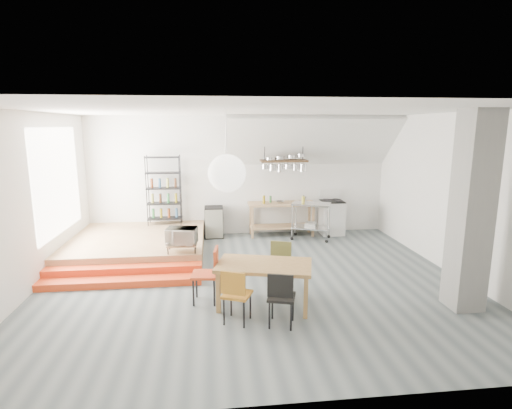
{
  "coord_description": "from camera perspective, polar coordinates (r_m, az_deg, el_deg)",
  "views": [
    {
      "loc": [
        -0.78,
        -7.23,
        2.94
      ],
      "look_at": [
        0.13,
        0.8,
        1.34
      ],
      "focal_mm": 28.0,
      "sensor_mm": 36.0,
      "label": 1
    }
  ],
  "objects": [
    {
      "name": "floor",
      "position": [
        7.84,
        -0.32,
        -10.82
      ],
      "size": [
        8.0,
        8.0,
        0.0
      ],
      "primitive_type": "plane",
      "color": "#515A5E",
      "rests_on": "ground"
    },
    {
      "name": "wall_back",
      "position": [
        10.84,
        -2.32,
        4.08
      ],
      "size": [
        8.0,
        0.04,
        3.2
      ],
      "primitive_type": "cube",
      "color": "silver",
      "rests_on": "ground"
    },
    {
      "name": "wall_left",
      "position": [
        8.03,
        -30.03,
        0.07
      ],
      "size": [
        0.04,
        7.0,
        3.2
      ],
      "primitive_type": "cube",
      "color": "silver",
      "rests_on": "ground"
    },
    {
      "name": "wall_right",
      "position": [
        8.77,
        26.64,
        1.21
      ],
      "size": [
        0.04,
        7.0,
        3.2
      ],
      "primitive_type": "cube",
      "color": "silver",
      "rests_on": "ground"
    },
    {
      "name": "ceiling",
      "position": [
        7.28,
        -0.35,
        13.24
      ],
      "size": [
        8.0,
        7.0,
        0.02
      ],
      "primitive_type": "cube",
      "color": "white",
      "rests_on": "wall_back"
    },
    {
      "name": "slope_ceiling",
      "position": [
        10.46,
        7.89,
        8.95
      ],
      "size": [
        4.4,
        1.44,
        1.32
      ],
      "primitive_type": "cube",
      "rotation": [
        -0.73,
        0.0,
        0.0
      ],
      "color": "white",
      "rests_on": "wall_back"
    },
    {
      "name": "window_pane",
      "position": [
        9.37,
        -26.45,
        3.03
      ],
      "size": [
        0.02,
        2.5,
        2.2
      ],
      "primitive_type": "cube",
      "color": "white",
      "rests_on": "wall_left"
    },
    {
      "name": "platform",
      "position": [
        9.78,
        -16.43,
        -5.55
      ],
      "size": [
        3.0,
        3.0,
        0.4
      ],
      "primitive_type": "cube",
      "color": "#9D744E",
      "rests_on": "ground"
    },
    {
      "name": "step_lower",
      "position": [
        8.01,
        -18.75,
        -10.44
      ],
      "size": [
        3.0,
        0.35,
        0.13
      ],
      "primitive_type": "cube",
      "color": "#E7441B",
      "rests_on": "ground"
    },
    {
      "name": "step_upper",
      "position": [
        8.31,
        -18.27,
        -9.14
      ],
      "size": [
        3.0,
        0.35,
        0.27
      ],
      "primitive_type": "cube",
      "color": "#E7441B",
      "rests_on": "ground"
    },
    {
      "name": "concrete_column",
      "position": [
        7.16,
        28.4,
        -0.95
      ],
      "size": [
        0.5,
        0.5,
        3.2
      ],
      "primitive_type": "cube",
      "color": "gray",
      "rests_on": "ground"
    },
    {
      "name": "kitchen_counter",
      "position": [
        10.8,
        3.68,
        -1.21
      ],
      "size": [
        1.8,
        0.6,
        0.91
      ],
      "color": "#9D744E",
      "rests_on": "ground"
    },
    {
      "name": "stove",
      "position": [
        11.17,
        10.76,
        -1.74
      ],
      "size": [
        0.6,
        0.6,
        1.18
      ],
      "color": "white",
      "rests_on": "ground"
    },
    {
      "name": "pot_rack",
      "position": [
        10.38,
        4.15,
        5.83
      ],
      "size": [
        1.2,
        0.5,
        1.43
      ],
      "color": "#3B2817",
      "rests_on": "ceiling"
    },
    {
      "name": "wire_shelving",
      "position": [
        10.62,
        -13.02,
        2.17
      ],
      "size": [
        0.88,
        0.38,
        1.8
      ],
      "color": "black",
      "rests_on": "platform"
    },
    {
      "name": "microwave_shelf",
      "position": [
        8.35,
        -10.53,
        -5.65
      ],
      "size": [
        0.6,
        0.4,
        0.16
      ],
      "color": "#9D744E",
      "rests_on": "platform"
    },
    {
      "name": "paper_lantern",
      "position": [
        6.34,
        -4.16,
        4.47
      ],
      "size": [
        0.6,
        0.6,
        0.6
      ],
      "primitive_type": "sphere",
      "color": "white",
      "rests_on": "ceiling"
    },
    {
      "name": "dining_table",
      "position": [
        6.61,
        1.18,
        -9.08
      ],
      "size": [
        1.7,
        1.22,
        0.73
      ],
      "rotation": [
        0.0,
        0.0,
        -0.25
      ],
      "color": "olive",
      "rests_on": "ground"
    },
    {
      "name": "chair_mustard",
      "position": [
        6.07,
        -2.94,
        -12.35
      ],
      "size": [
        0.52,
        0.52,
        0.86
      ],
      "rotation": [
        0.0,
        0.0,
        2.74
      ],
      "color": "#B0701E",
      "rests_on": "ground"
    },
    {
      "name": "chair_black",
      "position": [
        5.99,
        3.61,
        -12.7
      ],
      "size": [
        0.49,
        0.49,
        0.86
      ],
      "rotation": [
        0.0,
        0.0,
        2.85
      ],
      "color": "black",
      "rests_on": "ground"
    },
    {
      "name": "chair_olive",
      "position": [
        7.28,
        3.41,
        -8.19
      ],
      "size": [
        0.52,
        0.52,
        0.88
      ],
      "rotation": [
        0.0,
        0.0,
        -0.36
      ],
      "color": "brown",
      "rests_on": "ground"
    },
    {
      "name": "chair_red",
      "position": [
        6.81,
        -6.69,
        -9.3
      ],
      "size": [
        0.48,
        0.48,
        0.94
      ],
      "rotation": [
        0.0,
        0.0,
        -1.69
      ],
      "color": "#B73C1A",
      "rests_on": "ground"
    },
    {
      "name": "rolling_cart",
      "position": [
        10.52,
        7.87,
        -1.63
      ],
      "size": [
        1.1,
        0.88,
        0.97
      ],
      "rotation": [
        0.0,
        0.0,
        -0.41
      ],
      "color": "silver",
      "rests_on": "ground"
    },
    {
      "name": "mini_fridge",
      "position": [
        10.73,
        -6.02,
        -2.5
      ],
      "size": [
        0.49,
        0.49,
        0.83
      ],
      "primitive_type": "cube",
      "color": "black",
      "rests_on": "ground"
    },
    {
      "name": "microwave",
      "position": [
        8.3,
        -10.57,
        -4.42
      ],
      "size": [
        0.66,
        0.5,
        0.34
      ],
      "primitive_type": "imported",
      "rotation": [
        0.0,
        0.0,
        -0.15
      ],
      "color": "beige",
      "rests_on": "microwave_shelf"
    },
    {
      "name": "bowl",
      "position": [
        10.68,
        3.42,
        0.36
      ],
      "size": [
        0.25,
        0.25,
        0.06
      ],
      "primitive_type": "imported",
      "rotation": [
        0.0,
        0.0,
        -0.1
      ],
      "color": "silver",
      "rests_on": "kitchen_counter"
    }
  ]
}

